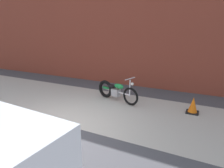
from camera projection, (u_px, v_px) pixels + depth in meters
ground_plane at (64, 125)px, 5.58m from camera, size 80.00×80.00×0.00m
sidewalk_slab at (95, 105)px, 7.09m from camera, size 36.00×3.50×0.01m
brick_building_wall at (130, 38)px, 9.46m from camera, size 36.00×0.50×4.69m
motorcycle_green at (114, 91)px, 7.55m from camera, size 1.95×0.80×1.03m
traffic_cone at (193, 106)px, 6.37m from camera, size 0.40×0.40×0.55m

